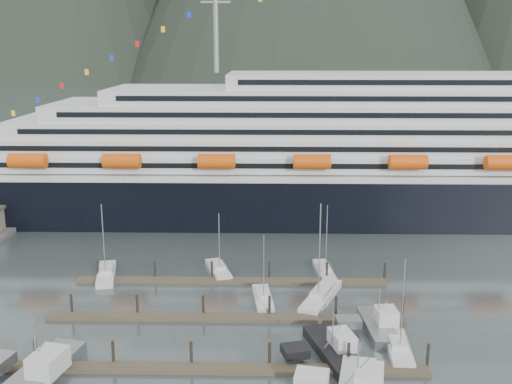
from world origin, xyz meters
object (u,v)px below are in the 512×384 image
Objects in this scene: sailboat_e at (106,274)px; trawler_c at (331,350)px; sailboat_f at (218,270)px; sailboat_g at (324,271)px; trawler_e at (377,326)px; cruise_ship at (406,160)px; sailboat_h at (398,349)px; sailboat_d at (321,298)px; sailboat_c at (263,299)px; trawler_a at (36,373)px.

sailboat_e reaches higher than trawler_c.
sailboat_g is (17.15, -0.00, -0.01)m from sailboat_f.
trawler_e is at bearing -150.12° from sailboat_f.
cruise_ship reaches higher than sailboat_e.
sailboat_h is (41.45, -23.19, 0.00)m from sailboat_e.
sailboat_h is 1.01× the size of trawler_c.
sailboat_d is at bearing 31.79° from sailboat_h.
trawler_e is (6.41, -9.59, 0.42)m from sailboat_d.
sailboat_f is (-37.27, -34.95, -11.64)m from cruise_ship.
sailboat_c is 0.85× the size of trawler_c.
trawler_e is at bearing -105.43° from cruise_ship.
trawler_e is (4.93, -20.06, 0.47)m from sailboat_g.
sailboat_d is 11.54m from trawler_e.
cruise_ship reaches higher than sailboat_g.
sailboat_h is 5.55m from trawler_e.
trawler_e is at bearing -128.15° from sailboat_c.
cruise_ship is 58.15m from trawler_e.
sailboat_d is 39.70m from trawler_a.
sailboat_g reaches higher than trawler_a.
sailboat_h reaches higher than trawler_a.
sailboat_f reaches higher than trawler_a.
sailboat_h is at bearing -97.82° from trawler_c.
sailboat_d is 1.04× the size of trawler_a.
sailboat_f is at bearing -15.32° from trawler_a.
trawler_c is (-21.75, -61.50, -11.22)m from cruise_ship.
sailboat_d is 34.41m from sailboat_e.
sailboat_g is 20.66m from trawler_e.
sailboat_g is (9.83, 10.98, 0.00)m from sailboat_c.
sailboat_f is at bearing 78.27° from sailboat_d.
sailboat_g is at bearing -119.93° from cruise_ship.
sailboat_h is at bearing -154.74° from sailboat_f.
sailboat_f is 0.73× the size of trawler_a.
trawler_c is at bearing -137.83° from sailboat_e.
trawler_c is at bearing -158.57° from sailboat_d.
sailboat_d reaches higher than sailboat_e.
sailboat_g reaches higher than trawler_c.
trawler_a is at bearing 103.29° from sailboat_h.
sailboat_e is at bearing 64.10° from sailboat_h.
sailboat_e is 41.23m from trawler_c.
sailboat_h is at bearing -67.36° from trawler_a.
sailboat_h reaches higher than sailboat_f.
sailboat_c is at bearing 54.05° from trawler_e.
sailboat_e is 1.22× the size of trawler_e.
sailboat_f is at bearing 14.13° from trawler_c.
sailboat_d is 16.91m from sailboat_h.
sailboat_d is 1.22× the size of trawler_c.
sailboat_f is at bearing 46.46° from sailboat_h.
sailboat_g is at bearing -98.01° from sailboat_e.
trawler_a is (-17.30, -32.56, 0.57)m from sailboat_f.
cruise_ship is 20.16× the size of trawler_e.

